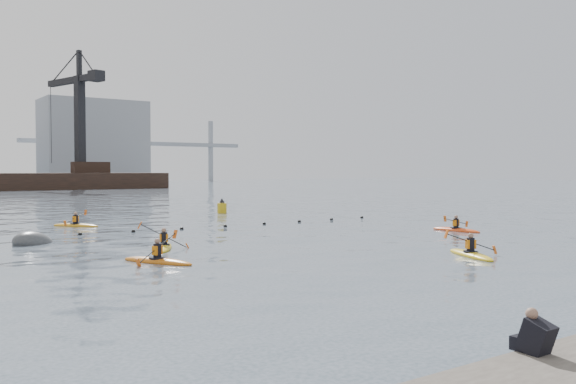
# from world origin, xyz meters

# --- Properties ---
(ground) EXTENTS (400.00, 400.00, 0.00)m
(ground) POSITION_xyz_m (0.00, 0.00, 0.00)
(ground) COLOR #374750
(ground) RESTS_ON ground
(float_line) EXTENTS (33.24, 0.73, 0.24)m
(float_line) POSITION_xyz_m (-0.50, 22.53, 0.03)
(float_line) COLOR black
(float_line) RESTS_ON ground
(kayaker_0) EXTENTS (2.16, 3.31, 1.32)m
(kayaker_0) POSITION_xyz_m (-5.48, 10.51, 0.10)
(kayaker_0) COLOR #C16312
(kayaker_0) RESTS_ON ground
(kayaker_1) EXTENTS (2.25, 3.46, 1.27)m
(kayaker_1) POSITION_xyz_m (6.01, 4.72, 0.11)
(kayaker_1) COLOR yellow
(kayaker_1) RESTS_ON ground
(kayaker_3) EXTENTS (2.19, 3.33, 1.39)m
(kayaker_3) POSITION_xyz_m (-3.53, 14.41, 0.10)
(kayaker_3) COLOR gold
(kayaker_3) RESTS_ON ground
(kayaker_4) EXTENTS (2.24, 3.36, 1.09)m
(kayaker_4) POSITION_xyz_m (14.00, 12.15, 0.10)
(kayaker_4) COLOR #EA4916
(kayaker_4) RESTS_ON ground
(kayaker_5) EXTENTS (2.60, 3.02, 1.14)m
(kayaker_5) POSITION_xyz_m (-3.74, 28.01, 0.10)
(kayaker_5) COLOR orange
(kayaker_5) RESTS_ON ground
(mooring_buoy) EXTENTS (2.86, 2.48, 1.62)m
(mooring_buoy) POSITION_xyz_m (-8.05, 19.88, 0.00)
(mooring_buoy) COLOR #414447
(mooring_buoy) RESTS_ON ground
(nav_buoy) EXTENTS (0.78, 0.78, 1.43)m
(nav_buoy) POSITION_xyz_m (9.93, 33.57, 0.43)
(nav_buoy) COLOR #C49413
(nav_buoy) RESTS_ON ground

